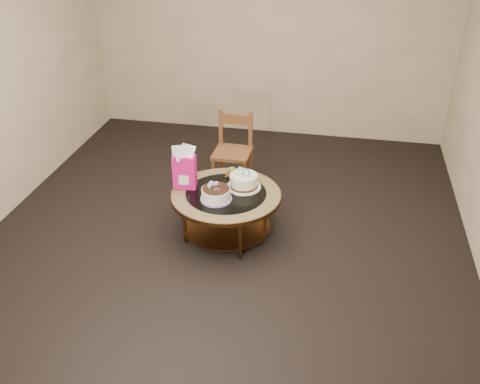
% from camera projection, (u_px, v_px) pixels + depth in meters
% --- Properties ---
extents(ground, '(5.00, 5.00, 0.00)m').
position_uv_depth(ground, '(227.00, 234.00, 5.11)').
color(ground, black).
rests_on(ground, ground).
extents(room_walls, '(4.52, 5.02, 2.61)m').
position_uv_depth(room_walls, '(224.00, 77.00, 4.33)').
color(room_walls, beige).
rests_on(room_walls, ground).
extents(coffee_table, '(1.02, 1.02, 0.46)m').
position_uv_depth(coffee_table, '(226.00, 200.00, 4.91)').
color(coffee_table, brown).
rests_on(coffee_table, ground).
extents(decorated_cake, '(0.28, 0.28, 0.16)m').
position_uv_depth(decorated_cake, '(216.00, 195.00, 4.74)').
color(decorated_cake, '#A88CC6').
rests_on(decorated_cake, coffee_table).
extents(cream_cake, '(0.32, 0.32, 0.20)m').
position_uv_depth(cream_cake, '(244.00, 181.00, 4.93)').
color(cream_cake, white).
rests_on(cream_cake, coffee_table).
extents(gift_bag, '(0.22, 0.16, 0.41)m').
position_uv_depth(gift_bag, '(184.00, 167.00, 4.86)').
color(gift_bag, '#F21687').
rests_on(gift_bag, coffee_table).
extents(pillar_candle, '(0.13, 0.13, 0.09)m').
position_uv_depth(pillar_candle, '(232.00, 173.00, 5.14)').
color(pillar_candle, tan).
rests_on(pillar_candle, coffee_table).
extents(dining_chair, '(0.39, 0.39, 0.83)m').
position_uv_depth(dining_chair, '(233.00, 151.00, 5.72)').
color(dining_chair, brown).
rests_on(dining_chair, ground).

